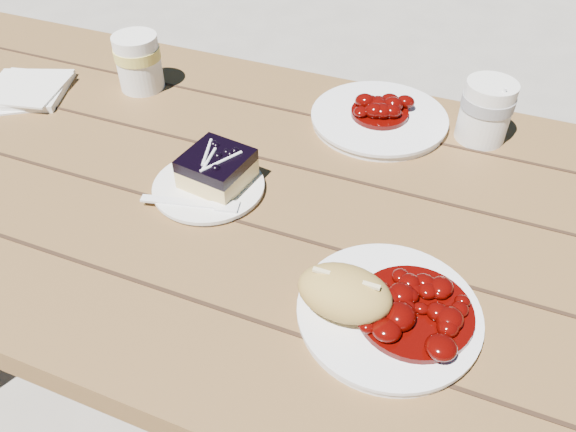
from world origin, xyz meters
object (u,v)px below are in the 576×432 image
at_px(bread_roll, 345,293).
at_px(second_cup, 139,62).
at_px(main_plate, 388,314).
at_px(blueberry_cake, 217,168).
at_px(coffee_cup, 486,111).
at_px(second_plate, 379,119).
at_px(picnic_table, 310,273).
at_px(dessert_plate, 209,188).

height_order(bread_roll, second_cup, second_cup).
bearing_deg(main_plate, blueberry_cake, 154.17).
bearing_deg(coffee_cup, second_plate, -173.28).
bearing_deg(bread_roll, blueberry_cake, 146.67).
bearing_deg(coffee_cup, picnic_table, -127.12).
height_order(blueberry_cake, second_cup, second_cup).
relative_size(dessert_plate, coffee_cup, 1.58).
bearing_deg(coffee_cup, dessert_plate, -140.55).
xyz_separation_m(dessert_plate, coffee_cup, (0.38, 0.32, 0.05)).
relative_size(picnic_table, bread_roll, 16.66).
relative_size(blueberry_cake, second_cup, 0.99).
height_order(main_plate, coffee_cup, coffee_cup).
relative_size(bread_roll, dessert_plate, 0.69).
height_order(picnic_table, second_cup, second_cup).
distance_m(picnic_table, second_plate, 0.32).
xyz_separation_m(picnic_table, second_plate, (0.04, 0.27, 0.17)).
bearing_deg(main_plate, bread_roll, -160.02).
bearing_deg(picnic_table, second_cup, 154.58).
xyz_separation_m(blueberry_cake, second_plate, (0.19, 0.28, -0.03)).
bearing_deg(picnic_table, bread_roll, -59.88).
bearing_deg(picnic_table, dessert_plate, -169.91).
height_order(main_plate, second_cup, second_cup).
relative_size(picnic_table, second_plate, 8.05).
relative_size(bread_roll, coffee_cup, 1.09).
bearing_deg(picnic_table, blueberry_cake, -174.63).
height_order(bread_roll, second_plate, bread_roll).
distance_m(picnic_table, second_cup, 0.54).
distance_m(blueberry_cake, coffee_cup, 0.48).
bearing_deg(blueberry_cake, coffee_cup, 47.03).
height_order(dessert_plate, second_cup, second_cup).
xyz_separation_m(picnic_table, main_plate, (0.17, -0.17, 0.17)).
xyz_separation_m(blueberry_cake, coffee_cup, (0.37, 0.30, 0.02)).
relative_size(bread_roll, blueberry_cake, 1.10).
bearing_deg(coffee_cup, blueberry_cake, -141.17).
xyz_separation_m(dessert_plate, blueberry_cake, (0.01, 0.02, 0.03)).
xyz_separation_m(coffee_cup, second_plate, (-0.18, -0.02, -0.05)).
bearing_deg(dessert_plate, picnic_table, 10.09).
distance_m(bread_roll, second_plate, 0.46).
xyz_separation_m(bread_roll, blueberry_cake, (-0.27, 0.18, -0.01)).
height_order(picnic_table, bread_roll, bread_roll).
bearing_deg(main_plate, second_plate, 106.71).
height_order(main_plate, bread_roll, bread_roll).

